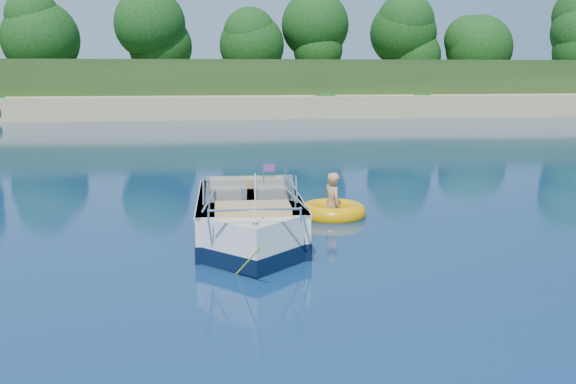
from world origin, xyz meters
name	(u,v)px	position (x,y,z in m)	size (l,w,h in m)	color
ground	(195,307)	(0.00, 0.00, 0.00)	(160.00, 160.00, 0.00)	#092040
shoreline	(195,91)	(0.00, 63.77, 0.98)	(170.00, 59.00, 6.00)	tan
treeline	(193,39)	(0.04, 41.01, 5.55)	(150.00, 7.12, 8.19)	black
motorboat	(250,222)	(1.06, 3.42, 0.36)	(2.15, 5.60, 1.86)	silver
tow_tube	(332,212)	(3.07, 5.24, 0.10)	(1.96, 1.96, 0.40)	#EC9E03
boy	(331,216)	(3.06, 5.31, 0.00)	(0.56, 0.37, 1.54)	tan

